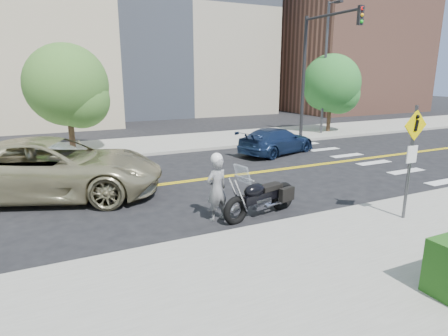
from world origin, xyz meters
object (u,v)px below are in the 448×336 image
at_px(pedestrian_sign, 412,152).
at_px(suv, 52,168).
at_px(parked_car_silver, 55,159).
at_px(parked_car_blue, 277,141).
at_px(motorcycle, 262,188).
at_px(motorcyclist, 217,187).

distance_m(pedestrian_sign, suv, 10.65).
height_order(parked_car_silver, parked_car_blue, parked_car_blue).
relative_size(motorcycle, suv, 0.37).
height_order(pedestrian_sign, parked_car_silver, pedestrian_sign).
relative_size(motorcyclist, motorcycle, 0.73).
distance_m(motorcycle, parked_car_blue, 8.61).
height_order(pedestrian_sign, suv, pedestrian_sign).
bearing_deg(motorcycle, parked_car_silver, 111.05).
distance_m(parked_car_silver, parked_car_blue, 10.17).
distance_m(suv, parked_car_blue, 10.65).
relative_size(motorcycle, parked_car_silver, 0.67).
bearing_deg(pedestrian_sign, motorcycle, 145.63).
bearing_deg(motorcycle, pedestrian_sign, -48.44).
xyz_separation_m(pedestrian_sign, suv, (-8.39, 6.47, -1.00)).
bearing_deg(motorcyclist, parked_car_silver, -74.05).
bearing_deg(motorcycle, parked_car_blue, 39.78).
bearing_deg(parked_car_silver, motorcyclist, -142.03).
xyz_separation_m(pedestrian_sign, parked_car_blue, (1.92, 9.11, -1.31)).
bearing_deg(suv, motorcycle, -108.97).
xyz_separation_m(motorcyclist, motorcycle, (1.28, -0.22, -0.15)).
bearing_deg(pedestrian_sign, suv, 142.36).
xyz_separation_m(motorcyclist, parked_car_silver, (-3.81, 7.01, -0.31)).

